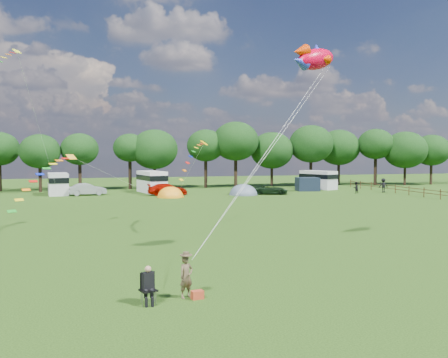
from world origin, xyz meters
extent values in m
plane|color=black|center=(0.00, 0.00, 0.00)|extent=(180.00, 180.00, 0.00)
cylinder|color=black|center=(-20.03, 56.31, 1.95)|extent=(0.47, 0.47, 3.90)
cylinder|color=black|center=(-14.36, 53.27, 1.78)|extent=(0.44, 0.44, 3.56)
ellipsoid|color=black|center=(-14.36, 53.27, 5.64)|extent=(5.56, 5.56, 4.73)
cylinder|color=black|center=(-9.09, 54.23, 1.98)|extent=(0.47, 0.47, 3.95)
ellipsoid|color=black|center=(-9.09, 54.23, 5.95)|extent=(5.33, 5.33, 4.53)
cylinder|color=black|center=(-1.92, 56.03, 2.17)|extent=(0.50, 0.50, 4.33)
ellipsoid|color=black|center=(-1.92, 56.03, 6.19)|extent=(4.95, 4.95, 4.21)
cylinder|color=black|center=(1.70, 55.56, 1.66)|extent=(0.43, 0.43, 3.31)
ellipsoid|color=black|center=(1.70, 55.56, 5.95)|extent=(7.03, 7.03, 5.98)
cylinder|color=black|center=(9.66, 55.80, 2.18)|extent=(0.50, 0.50, 4.36)
ellipsoid|color=black|center=(9.66, 55.80, 6.56)|extent=(5.84, 5.84, 4.97)
cylinder|color=black|center=(14.25, 54.92, 2.27)|extent=(0.51, 0.51, 4.55)
ellipsoid|color=black|center=(14.25, 54.92, 7.23)|extent=(7.15, 7.15, 6.08)
cylinder|color=black|center=(20.49, 55.63, 1.61)|extent=(0.42, 0.42, 3.21)
ellipsoid|color=black|center=(20.49, 55.63, 5.80)|extent=(6.90, 6.90, 5.86)
cylinder|color=black|center=(26.98, 54.96, 2.09)|extent=(0.48, 0.48, 4.17)
ellipsoid|color=black|center=(26.98, 54.96, 6.86)|extent=(7.16, 7.16, 6.09)
cylinder|color=black|center=(32.97, 56.89, 1.83)|extent=(0.45, 0.45, 3.66)
ellipsoid|color=black|center=(32.97, 56.89, 6.31)|extent=(7.05, 7.05, 5.99)
cylinder|color=black|center=(38.41, 54.37, 2.32)|extent=(0.52, 0.52, 4.65)
ellipsoid|color=black|center=(38.41, 54.37, 6.88)|extent=(5.96, 5.96, 5.06)
cylinder|color=black|center=(43.16, 53.04, 1.59)|extent=(0.42, 0.42, 3.19)
ellipsoid|color=black|center=(43.16, 53.04, 5.89)|extent=(7.23, 7.23, 6.14)
cylinder|color=black|center=(48.55, 53.44, 1.76)|extent=(0.44, 0.44, 3.52)
ellipsoid|color=black|center=(48.55, 53.44, 5.86)|extent=(6.22, 6.22, 5.28)
cylinder|color=#472D19|center=(32.00, 30.00, 0.60)|extent=(0.12, 0.12, 1.20)
cylinder|color=#472D19|center=(32.00, 33.00, 0.60)|extent=(0.12, 0.12, 1.20)
cylinder|color=#472D19|center=(32.00, 31.50, 0.95)|extent=(0.08, 3.00, 0.08)
cylinder|color=#472D19|center=(32.00, 31.50, 0.55)|extent=(0.08, 3.00, 0.08)
cylinder|color=#472D19|center=(32.00, 36.00, 0.60)|extent=(0.12, 0.12, 1.20)
cylinder|color=#472D19|center=(32.00, 34.50, 0.95)|extent=(0.08, 3.00, 0.08)
cylinder|color=#472D19|center=(32.00, 34.50, 0.55)|extent=(0.08, 3.00, 0.08)
cylinder|color=#472D19|center=(32.00, 39.00, 0.60)|extent=(0.12, 0.12, 1.20)
cylinder|color=#472D19|center=(32.00, 37.50, 0.95)|extent=(0.08, 3.00, 0.08)
cylinder|color=#472D19|center=(32.00, 37.50, 0.55)|extent=(0.08, 3.00, 0.08)
cylinder|color=#472D19|center=(32.00, 42.00, 0.60)|extent=(0.12, 0.12, 1.20)
cylinder|color=#472D19|center=(32.00, 40.50, 0.95)|extent=(0.08, 3.00, 0.08)
cylinder|color=#472D19|center=(32.00, 40.50, 0.55)|extent=(0.08, 3.00, 0.08)
cylinder|color=#472D19|center=(32.00, 45.00, 0.60)|extent=(0.12, 0.12, 1.20)
cylinder|color=#472D19|center=(32.00, 43.50, 0.95)|extent=(0.08, 3.00, 0.08)
cylinder|color=#472D19|center=(32.00, 43.50, 0.55)|extent=(0.08, 3.00, 0.08)
cylinder|color=#472D19|center=(32.00, 48.00, 0.60)|extent=(0.12, 0.12, 1.20)
cylinder|color=#472D19|center=(32.00, 46.50, 0.95)|extent=(0.08, 3.00, 0.08)
cylinder|color=#472D19|center=(32.00, 46.50, 0.55)|extent=(0.08, 3.00, 0.08)
cylinder|color=#472D19|center=(32.00, 51.00, 0.60)|extent=(0.12, 0.12, 1.20)
cylinder|color=#472D19|center=(32.00, 49.50, 0.95)|extent=(0.08, 3.00, 0.08)
cylinder|color=#472D19|center=(32.00, 49.50, 0.55)|extent=(0.08, 3.00, 0.08)
imported|color=gray|center=(-8.02, 46.22, 0.77)|extent=(4.59, 2.32, 1.55)
imported|color=#A00B00|center=(1.96, 44.07, 0.74)|extent=(4.97, 2.19, 1.48)
imported|color=black|center=(15.18, 41.69, 0.63)|extent=(5.03, 3.32, 1.26)
cube|color=silver|center=(-11.72, 48.33, 1.40)|extent=(2.97, 5.83, 2.81)
cube|color=black|center=(-11.72, 48.33, 1.98)|extent=(3.03, 5.95, 0.67)
cylinder|color=black|center=(-11.54, 46.57, 0.40)|extent=(0.82, 0.37, 0.79)
cylinder|color=black|center=(-11.91, 50.09, 0.40)|extent=(0.82, 0.37, 0.79)
cube|color=white|center=(0.48, 48.65, 1.47)|extent=(3.71, 6.27, 2.93)
cube|color=black|center=(0.48, 48.65, 2.06)|extent=(3.79, 6.39, 0.70)
cylinder|color=black|center=(0.88, 46.84, 0.41)|extent=(0.87, 0.48, 0.83)
cylinder|color=black|center=(0.08, 50.45, 0.41)|extent=(0.87, 0.48, 0.83)
cube|color=silver|center=(25.35, 48.76, 1.38)|extent=(4.33, 5.98, 2.75)
cube|color=black|center=(25.35, 48.76, 1.94)|extent=(4.41, 6.10, 0.65)
cylinder|color=black|center=(26.04, 47.17, 0.39)|extent=(0.82, 0.57, 0.77)
cylinder|color=black|center=(24.67, 50.35, 0.39)|extent=(0.82, 0.57, 0.77)
ellipsoid|color=orange|center=(1.87, 40.83, 0.02)|extent=(3.18, 3.65, 2.61)
cylinder|color=orange|center=(1.87, 40.83, 0.04)|extent=(3.34, 3.34, 0.08)
ellipsoid|color=slate|center=(11.48, 41.75, 0.02)|extent=(3.55, 4.08, 2.77)
cylinder|color=slate|center=(11.48, 41.75, 0.04)|extent=(3.73, 3.73, 0.08)
cube|color=black|center=(22.31, 45.89, 0.95)|extent=(3.36, 2.87, 1.91)
imported|color=brown|center=(-3.92, -1.22, 0.81)|extent=(0.70, 0.61, 1.62)
cylinder|color=#99999E|center=(-5.65, -1.89, 0.25)|extent=(0.02, 0.02, 0.50)
cylinder|color=#99999E|center=(-5.17, -1.89, 0.25)|extent=(0.02, 0.02, 0.50)
cylinder|color=#99999E|center=(-5.65, -1.41, 0.25)|extent=(0.02, 0.02, 0.50)
cylinder|color=#99999E|center=(-5.17, -1.41, 0.25)|extent=(0.02, 0.02, 0.50)
cube|color=black|center=(-5.41, -1.65, 0.50)|extent=(0.70, 0.68, 0.05)
cube|color=black|center=(-5.41, -1.39, 0.82)|extent=(0.56, 0.21, 0.60)
cube|color=black|center=(-5.41, -1.61, 0.85)|extent=(0.47, 0.37, 0.63)
sphere|color=tan|center=(-5.41, -1.63, 1.29)|extent=(0.24, 0.24, 0.24)
cube|color=#AC3920|center=(-3.55, -1.49, 0.16)|extent=(0.50, 0.38, 0.32)
ellipsoid|color=red|center=(4.36, 5.21, 10.54)|extent=(3.04, 2.12, 1.65)
ellipsoid|color=yellow|center=(4.36, 5.21, 10.41)|extent=(1.90, 1.31, 0.90)
cone|color=#D23000|center=(3.22, 4.71, 10.79)|extent=(1.22, 1.07, 0.87)
cone|color=#2732C0|center=(3.22, 4.71, 10.28)|extent=(1.22, 1.07, 0.87)
cone|color=#2732C0|center=(4.44, 5.25, 11.07)|extent=(0.85, 0.92, 0.74)
sphere|color=white|center=(5.15, 5.89, 10.69)|extent=(0.27, 0.27, 0.27)
sphere|color=black|center=(5.19, 5.95, 10.69)|extent=(0.14, 0.14, 0.14)
cube|color=#F0FF27|center=(-13.54, 27.08, 14.27)|extent=(0.79, 0.79, 0.37)
cube|color=red|center=(-13.81, 26.58, 14.04)|extent=(0.54, 0.56, 0.10)
cube|color=orange|center=(-14.08, 26.09, 13.78)|extent=(0.53, 0.55, 0.11)
cube|color=yellow|center=(-14.35, 25.59, 13.43)|extent=(0.53, 0.55, 0.12)
cube|color=#198C1E|center=(-14.62, 25.10, 13.01)|extent=(0.53, 0.55, 0.13)
cube|color=gold|center=(-8.87, 19.48, 5.18)|extent=(0.84, 0.81, 0.40)
cube|color=red|center=(-9.27, 19.03, 5.08)|extent=(0.63, 0.51, 0.11)
cube|color=orange|center=(-9.68, 18.58, 4.93)|extent=(0.62, 0.51, 0.12)
cube|color=yellow|center=(-10.08, 18.13, 4.70)|extent=(0.62, 0.51, 0.13)
cube|color=#198C1E|center=(-10.49, 17.68, 4.39)|extent=(0.62, 0.50, 0.14)
cube|color=#0C1EB2|center=(-10.89, 17.23, 4.00)|extent=(0.62, 0.50, 0.15)
cube|color=red|center=(-11.30, 16.78, 3.54)|extent=(0.61, 0.50, 0.16)
cube|color=orange|center=(-11.70, 16.33, 2.99)|extent=(0.61, 0.49, 0.17)
cube|color=yellow|center=(-12.11, 15.88, 2.36)|extent=(0.61, 0.49, 0.18)
cube|color=#198C1E|center=(-12.51, 15.43, 1.65)|extent=(0.60, 0.48, 0.19)
cube|color=#FFBC00|center=(0.90, 17.33, 6.24)|extent=(0.72, 0.75, 0.36)
cube|color=red|center=(0.59, 16.79, 6.17)|extent=(0.44, 0.57, 0.10)
cube|color=orange|center=(0.27, 16.25, 6.06)|extent=(0.44, 0.57, 0.11)
cube|color=yellow|center=(-0.04, 15.71, 5.86)|extent=(0.44, 0.57, 0.12)
cube|color=#198C1E|center=(-0.36, 15.17, 5.59)|extent=(0.43, 0.57, 0.13)
cube|color=#0C1EB2|center=(-0.67, 14.63, 5.24)|extent=(0.43, 0.56, 0.14)
cube|color=red|center=(-0.99, 14.09, 4.81)|extent=(0.43, 0.56, 0.15)
cube|color=orange|center=(-1.30, 13.55, 4.30)|extent=(0.42, 0.56, 0.15)
cube|color=yellow|center=(-1.62, 13.01, 3.70)|extent=(0.42, 0.56, 0.16)
imported|color=black|center=(26.75, 40.16, 0.76)|extent=(0.81, 0.58, 1.52)
imported|color=black|center=(31.13, 40.50, 0.98)|extent=(1.32, 0.74, 1.95)
camera|label=1|loc=(-7.30, -19.72, 5.56)|focal=40.00mm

